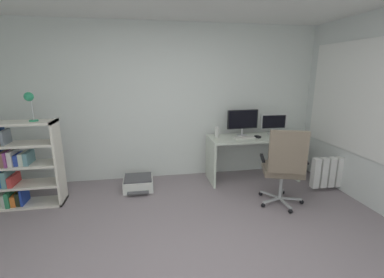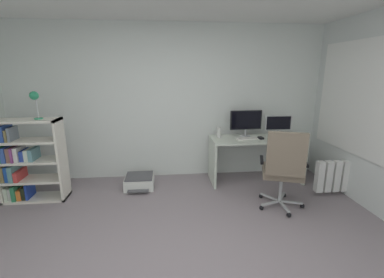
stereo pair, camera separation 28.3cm
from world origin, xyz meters
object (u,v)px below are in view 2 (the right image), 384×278
object	(u,v)px
keyboard	(247,139)
desk_lamp	(35,98)
office_chair	(284,167)
bookshelf	(25,162)
monitor_main	(246,121)
printer	(140,181)
monitor_secondary	(278,124)
desktop_speaker	(219,132)
radiator	(340,176)
computer_mouse	(261,138)
desk	(256,149)

from	to	relation	value
keyboard	desk_lamp	bearing A→B (deg)	-179.30
office_chair	bookshelf	size ratio (longest dim) A/B	0.94
monitor_main	bookshelf	distance (m)	3.37
office_chair	printer	bearing A→B (deg)	154.96
office_chair	desk_lamp	bearing A→B (deg)	168.45
monitor_main	bookshelf	bearing A→B (deg)	-172.08
monitor_secondary	desktop_speaker	xyz separation A→B (m)	(-1.02, -0.05, -0.11)
monitor_secondary	keyboard	size ratio (longest dim) A/B	1.31
monitor_secondary	keyboard	distance (m)	0.65
office_chair	radiator	bearing A→B (deg)	18.07
monitor_main	keyboard	world-z (taller)	monitor_main
keyboard	bookshelf	distance (m)	3.29
desk_lamp	radiator	bearing A→B (deg)	-4.17
desktop_speaker	office_chair	bearing A→B (deg)	-59.42
desktop_speaker	printer	world-z (taller)	desktop_speaker
bookshelf	printer	distance (m)	1.63
office_chair	radiator	world-z (taller)	office_chair
radiator	desk_lamp	bearing A→B (deg)	175.83
monitor_secondary	computer_mouse	size ratio (longest dim) A/B	4.44
desktop_speaker	computer_mouse	bearing A→B (deg)	-13.87
desktop_speaker	office_chair	size ratio (longest dim) A/B	0.15
computer_mouse	bookshelf	xyz separation A→B (m)	(-3.50, -0.25, -0.20)
monitor_main	desk_lamp	bearing A→B (deg)	-171.42
keyboard	office_chair	world-z (taller)	office_chair
desktop_speaker	desk	bearing A→B (deg)	-7.86
monitor_main	printer	size ratio (longest dim) A/B	1.05
desk	office_chair	distance (m)	0.99
monitor_secondary	keyboard	xyz separation A→B (m)	(-0.59, -0.20, -0.19)
bookshelf	monitor_main	bearing A→B (deg)	7.92
monitor_secondary	desk_lamp	distance (m)	3.68
radiator	bookshelf	bearing A→B (deg)	176.06
monitor_secondary	office_chair	world-z (taller)	office_chair
desk	computer_mouse	xyz separation A→B (m)	(0.04, -0.08, 0.21)
desktop_speaker	office_chair	distance (m)	1.27
office_chair	printer	size ratio (longest dim) A/B	2.15
keyboard	desktop_speaker	bearing A→B (deg)	156.34
desktop_speaker	desk_lamp	distance (m)	2.70
monitor_main	office_chair	distance (m)	1.20
monitor_main	bookshelf	xyz separation A→B (m)	(-3.31, -0.46, -0.44)
radiator	monitor_main	bearing A→B (deg)	148.01
keyboard	desktop_speaker	distance (m)	0.46
monitor_main	keyboard	bearing A→B (deg)	-99.32
desk_lamp	keyboard	bearing A→B (deg)	4.99
desktop_speaker	desk_lamp	bearing A→B (deg)	-170.96
keyboard	monitor_main	bearing A→B (deg)	76.39
desktop_speaker	radiator	world-z (taller)	desktop_speaker
computer_mouse	bookshelf	world-z (taller)	bookshelf
keyboard	desktop_speaker	world-z (taller)	desktop_speaker
monitor_secondary	bookshelf	bearing A→B (deg)	-173.21
desktop_speaker	radiator	distance (m)	1.92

